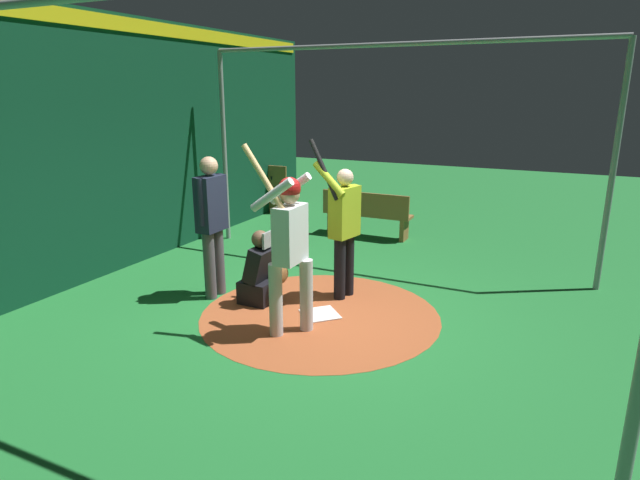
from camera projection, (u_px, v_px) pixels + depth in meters
ground_plane at (320, 315)px, 6.53m from camera, size 27.95×27.95×0.00m
dirt_circle at (320, 315)px, 6.53m from camera, size 2.91×2.91×0.01m
home_plate at (320, 314)px, 6.53m from camera, size 0.59×0.59×0.01m
batter at (289, 241)px, 5.79m from camera, size 0.68×0.49×2.11m
catcher at (261, 275)px, 6.83m from camera, size 0.58×0.40×0.96m
umpire at (212, 219)px, 6.87m from camera, size 0.23×0.49×1.85m
visitor at (344, 224)px, 6.86m from camera, size 0.60×0.51×2.07m
back_wall at (89, 147)px, 7.52m from camera, size 0.23×11.95×3.71m
cage_frame at (320, 120)px, 5.91m from camera, size 6.18×4.96×3.32m
bat_rack at (275, 191)px, 11.88m from camera, size 0.58×0.21×1.05m
bench at (367, 213)px, 9.91m from camera, size 1.67×0.36×0.85m
baseball_0 at (308, 303)px, 6.79m from camera, size 0.07×0.07×0.07m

